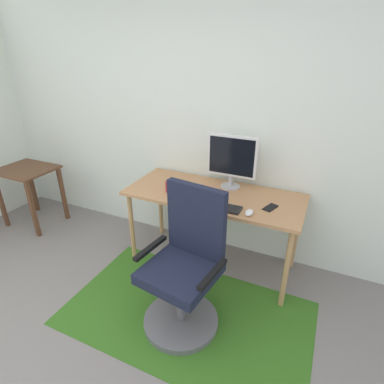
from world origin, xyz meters
name	(u,v)px	position (x,y,z in m)	size (l,w,h in m)	color
wall_back	(208,122)	(0.00, 2.20, 1.30)	(6.00, 0.10, 2.60)	white
area_rug	(187,313)	(0.29, 1.10, 0.00)	(1.93, 1.12, 0.01)	#346A1F
desk	(214,201)	(0.23, 1.80, 0.69)	(1.58, 0.67, 0.77)	tan
monitor	(232,158)	(0.32, 1.99, 1.05)	(0.45, 0.18, 0.49)	#B2B2B7
keyboard	(215,206)	(0.33, 1.56, 0.78)	(0.43, 0.13, 0.02)	black
computer_mouse	(249,213)	(0.62, 1.55, 0.78)	(0.06, 0.10, 0.03)	white
coffee_cup	(170,186)	(-0.14, 1.66, 0.82)	(0.08, 0.08, 0.10)	maroon
cell_phone	(270,207)	(0.75, 1.73, 0.77)	(0.07, 0.14, 0.01)	black
office_chair	(185,274)	(0.29, 1.06, 0.44)	(0.61, 0.58, 1.10)	slate
side_table	(28,180)	(-2.00, 1.63, 0.56)	(0.60, 0.51, 0.70)	brown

